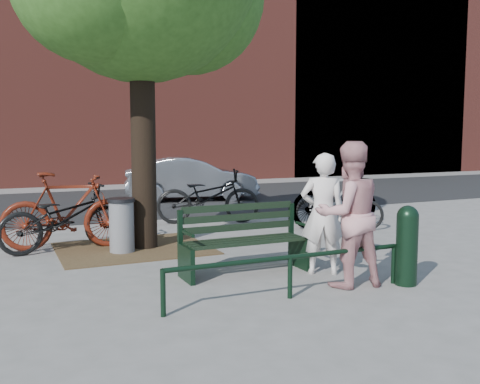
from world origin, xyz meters
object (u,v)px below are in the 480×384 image
person_left (323,214)px  park_bench (243,238)px  person_right (349,214)px  bicycle_c (208,196)px  bollard (407,243)px  litter_bin (122,225)px  parked_car (191,179)px

person_left → park_bench: bearing=0.9°
person_right → person_left: bearing=-87.2°
park_bench → bicycle_c: 4.20m
bollard → bicycle_c: bearing=95.5°
park_bench → person_left: person_left is taller
bicycle_c → bollard: bearing=-157.4°
bollard → litter_bin: size_ratio=1.14×
person_left → person_right: person_right is taller
person_right → bollard: (0.69, -0.27, -0.36)m
person_right → litter_bin: 3.75m
person_left → bollard: bearing=154.2°
bollard → bicycle_c: bicycle_c is taller
person_right → litter_bin: size_ratio=2.05×
bollard → litter_bin: (-2.83, 3.32, -0.09)m
bicycle_c → parked_car: 4.06m
person_right → litter_bin: (-2.14, 3.05, -0.45)m
bicycle_c → litter_bin: bearing=149.9°
bicycle_c → person_right: bearing=-164.7°
person_right → bicycle_c: size_ratio=0.82×
park_bench → person_right: 1.51m
litter_bin → parked_car: 6.92m
litter_bin → bicycle_c: (2.30, 2.13, 0.13)m
person_left → bollard: person_left is taller
person_right → park_bench: bearing=-44.7°
bollard → bicycle_c: size_ratio=0.46×
person_left → person_right: bearing=114.7°
park_bench → person_right: size_ratio=0.97×
litter_bin → bicycle_c: 3.14m
park_bench → bollard: bollard is taller
park_bench → person_right: person_right is taller
parked_car → bollard: bearing=-170.8°
person_left → parked_car: size_ratio=0.44×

